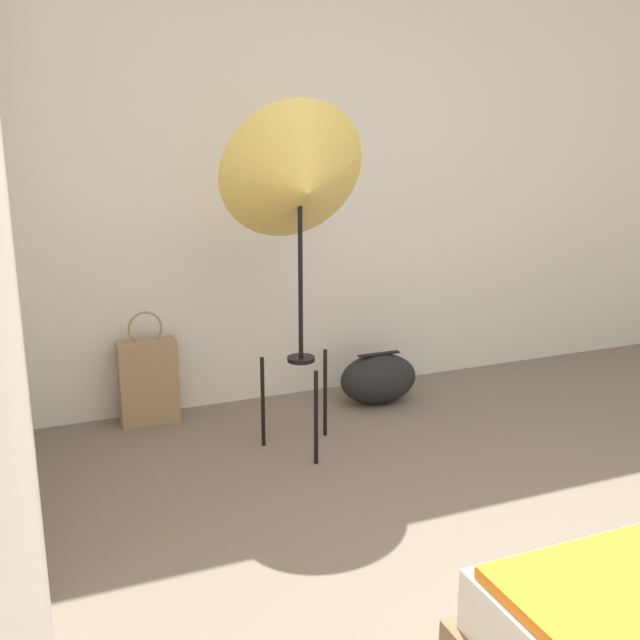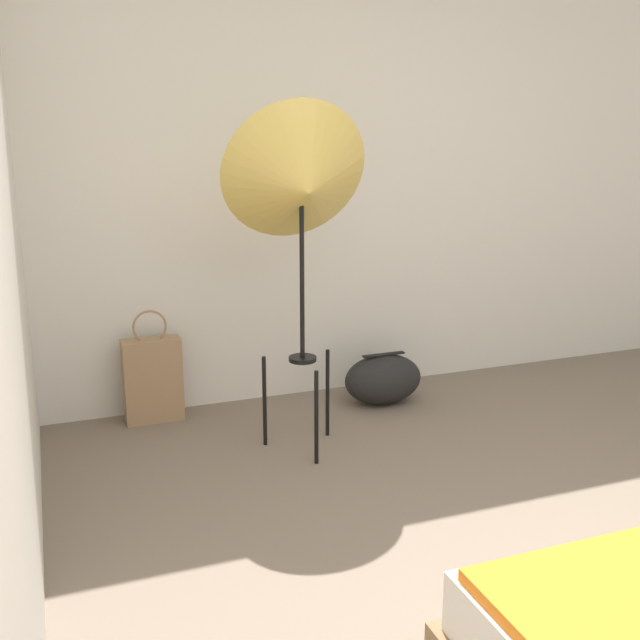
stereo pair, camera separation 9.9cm
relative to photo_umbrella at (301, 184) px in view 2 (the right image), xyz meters
The scene contains 4 objects.
wall_back 0.85m from the photo_umbrella, 64.68° to the left, with size 8.00×0.05×2.60m.
photo_umbrella is the anchor object (origin of this frame).
tote_bag 1.37m from the photo_umbrella, 136.13° to the left, with size 0.31×0.13×0.61m.
duffel_bag 1.37m from the photo_umbrella, 33.29° to the left, with size 0.46×0.29×0.29m.
Camera 2 is at (-1.48, -1.49, 1.56)m, focal length 42.00 mm.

